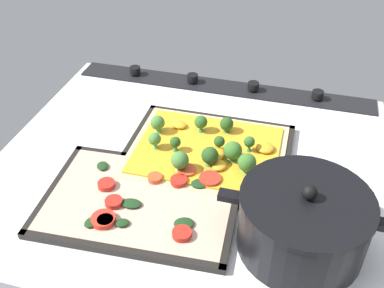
{
  "coord_description": "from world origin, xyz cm",
  "views": [
    {
      "loc": [
        -18.8,
        67.59,
        58.72
      ],
      "look_at": [
        -0.57,
        0.32,
        5.33
      ],
      "focal_mm": 42.5,
      "sensor_mm": 36.0,
      "label": 1
    }
  ],
  "objects_px": {
    "baking_tray_front": "(207,154)",
    "veggie_pizza_back": "(142,199)",
    "broccoli_pizza": "(208,150)",
    "cooking_pot": "(303,222)",
    "baking_tray_back": "(141,202)"
  },
  "relations": [
    {
      "from": "cooking_pot",
      "to": "baking_tray_back",
      "type": "bearing_deg",
      "value": -4.12
    },
    {
      "from": "baking_tray_back",
      "to": "veggie_pizza_back",
      "type": "bearing_deg",
      "value": -166.93
    },
    {
      "from": "baking_tray_front",
      "to": "cooking_pot",
      "type": "xyz_separation_m",
      "value": [
        -0.2,
        0.19,
        0.05
      ]
    },
    {
      "from": "baking_tray_front",
      "to": "veggie_pizza_back",
      "type": "bearing_deg",
      "value": 64.15
    },
    {
      "from": "veggie_pizza_back",
      "to": "cooking_pot",
      "type": "bearing_deg",
      "value": 175.66
    },
    {
      "from": "broccoli_pizza",
      "to": "baking_tray_back",
      "type": "distance_m",
      "value": 0.18
    },
    {
      "from": "baking_tray_back",
      "to": "veggie_pizza_back",
      "type": "height_order",
      "value": "veggie_pizza_back"
    },
    {
      "from": "broccoli_pizza",
      "to": "cooking_pot",
      "type": "height_order",
      "value": "cooking_pot"
    },
    {
      "from": "cooking_pot",
      "to": "broccoli_pizza",
      "type": "bearing_deg",
      "value": -42.78
    },
    {
      "from": "baking_tray_front",
      "to": "cooking_pot",
      "type": "bearing_deg",
      "value": 136.97
    },
    {
      "from": "broccoli_pizza",
      "to": "veggie_pizza_back",
      "type": "distance_m",
      "value": 0.18
    },
    {
      "from": "broccoli_pizza",
      "to": "veggie_pizza_back",
      "type": "xyz_separation_m",
      "value": [
        0.08,
        0.16,
        -0.01
      ]
    },
    {
      "from": "broccoli_pizza",
      "to": "baking_tray_front",
      "type": "bearing_deg",
      "value": -58.63
    },
    {
      "from": "baking_tray_front",
      "to": "broccoli_pizza",
      "type": "distance_m",
      "value": 0.02
    },
    {
      "from": "baking_tray_back",
      "to": "cooking_pot",
      "type": "xyz_separation_m",
      "value": [
        -0.28,
        0.02,
        0.05
      ]
    }
  ]
}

